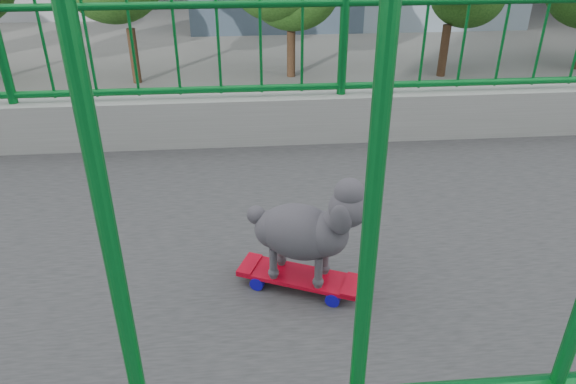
% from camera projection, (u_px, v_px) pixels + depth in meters
% --- Properties ---
extents(road, '(18.00, 90.00, 0.02)m').
position_uv_depth(road, '(203.00, 201.00, 16.88)').
color(road, black).
rests_on(road, ground).
extents(skateboard, '(0.33, 0.51, 0.07)m').
position_uv_depth(skateboard, '(299.00, 278.00, 2.16)').
color(skateboard, red).
rests_on(skateboard, footbridge).
extents(poodle, '(0.32, 0.47, 0.42)m').
position_uv_depth(poodle, '(306.00, 228.00, 2.03)').
color(poodle, '#333136').
rests_on(poodle, skateboard).
extents(car_0, '(1.82, 4.52, 1.54)m').
position_uv_depth(car_0, '(228.00, 343.00, 10.47)').
color(car_0, black).
rests_on(car_0, ground).
extents(car_1, '(1.57, 4.51, 1.49)m').
position_uv_depth(car_1, '(161.00, 253.00, 13.15)').
color(car_1, black).
rests_on(car_1, ground).
extents(car_3, '(2.05, 5.04, 1.46)m').
position_uv_depth(car_3, '(301.00, 143.00, 19.06)').
color(car_3, black).
rests_on(car_3, ground).
extents(car_4, '(1.63, 4.05, 1.38)m').
position_uv_depth(car_4, '(517.00, 106.00, 22.60)').
color(car_4, gray).
rests_on(car_4, ground).
extents(car_5, '(1.54, 4.41, 1.45)m').
position_uv_depth(car_5, '(267.00, 342.00, 10.55)').
color(car_5, black).
rests_on(car_5, ground).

